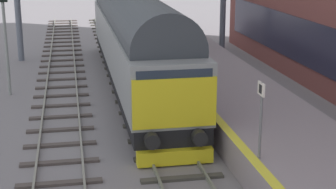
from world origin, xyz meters
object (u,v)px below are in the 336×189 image
object	(u,v)px
diesel_locomotive	(135,36)
waiting_passenger	(183,43)
platform_number_sign	(261,109)
signal_post_mid	(5,29)

from	to	relation	value
diesel_locomotive	waiting_passenger	world-z (taller)	diesel_locomotive
diesel_locomotive	platform_number_sign	xyz separation A→B (m)	(1.93, -12.25, -0.06)
diesel_locomotive	waiting_passenger	size ratio (longest dim) A/B	12.38
signal_post_mid	waiting_passenger	size ratio (longest dim) A/B	3.04
platform_number_sign	waiting_passenger	distance (m)	12.59
platform_number_sign	diesel_locomotive	bearing A→B (deg)	98.95
diesel_locomotive	platform_number_sign	bearing A→B (deg)	-81.05
diesel_locomotive	signal_post_mid	distance (m)	5.98
platform_number_sign	waiting_passenger	world-z (taller)	platform_number_sign
signal_post_mid	platform_number_sign	bearing A→B (deg)	-56.01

